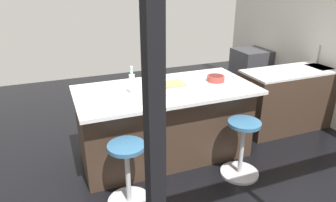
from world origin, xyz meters
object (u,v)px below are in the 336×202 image
object	(u,v)px
cutting_board	(169,84)
apple_green	(160,80)
stool_middle	(128,176)
stool_by_window	(242,150)
kitchen_island	(165,122)
oven_range	(250,72)
fruit_bowl	(216,78)
water_bottle	(132,83)

from	to	relation	value
cutting_board	apple_green	bearing A→B (deg)	-28.43
stool_middle	stool_by_window	bearing A→B (deg)	180.00
kitchen_island	stool_middle	world-z (taller)	kitchen_island
oven_range	stool_middle	size ratio (longest dim) A/B	1.27
kitchen_island	fruit_bowl	bearing A→B (deg)	177.66
kitchen_island	cutting_board	size ratio (longest dim) A/B	5.80
stool_middle	apple_green	size ratio (longest dim) A/B	8.62
cutting_board	fruit_bowl	bearing A→B (deg)	172.65
water_bottle	fruit_bowl	bearing A→B (deg)	-177.96
stool_middle	cutting_board	bearing A→B (deg)	-134.56
stool_middle	fruit_bowl	size ratio (longest dim) A/B	3.10
kitchen_island	apple_green	bearing A→B (deg)	-78.57
stool_by_window	stool_middle	distance (m)	1.32
cutting_board	apple_green	world-z (taller)	apple_green
oven_range	kitchen_island	distance (m)	2.76
kitchen_island	stool_middle	distance (m)	0.97
kitchen_island	fruit_bowl	distance (m)	0.83
stool_by_window	oven_range	bearing A→B (deg)	-127.31
cutting_board	apple_green	xyz separation A→B (m)	(0.09, -0.05, 0.05)
stool_by_window	cutting_board	world-z (taller)	cutting_board
oven_range	cutting_board	size ratio (longest dim) A/B	2.39
stool_by_window	cutting_board	xyz separation A→B (m)	(0.59, -0.74, 0.62)
kitchen_island	fruit_bowl	size ratio (longest dim) A/B	9.53
stool_by_window	fruit_bowl	size ratio (longest dim) A/B	3.10
water_bottle	fruit_bowl	size ratio (longest dim) A/B	1.43
oven_range	fruit_bowl	xyz separation A→B (m)	(1.66, 1.52, 0.54)
kitchen_island	fruit_bowl	xyz separation A→B (m)	(-0.66, 0.03, 0.50)
oven_range	cutting_board	world-z (taller)	cutting_board
oven_range	stool_middle	xyz separation A→B (m)	(2.98, 2.19, -0.11)
water_bottle	oven_range	bearing A→B (deg)	-150.33
apple_green	water_bottle	xyz separation A→B (m)	(0.39, 0.16, 0.06)
stool_middle	cutting_board	distance (m)	1.21
fruit_bowl	stool_middle	bearing A→B (deg)	26.78
kitchen_island	stool_by_window	distance (m)	0.97
kitchen_island	stool_middle	size ratio (longest dim) A/B	3.08
kitchen_island	oven_range	bearing A→B (deg)	-147.28
stool_by_window	water_bottle	bearing A→B (deg)	-30.41
kitchen_island	apple_green	distance (m)	0.53
cutting_board	apple_green	distance (m)	0.12
oven_range	fruit_bowl	distance (m)	2.32
kitchen_island	fruit_bowl	world-z (taller)	fruit_bowl
cutting_board	water_bottle	size ratio (longest dim) A/B	1.15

